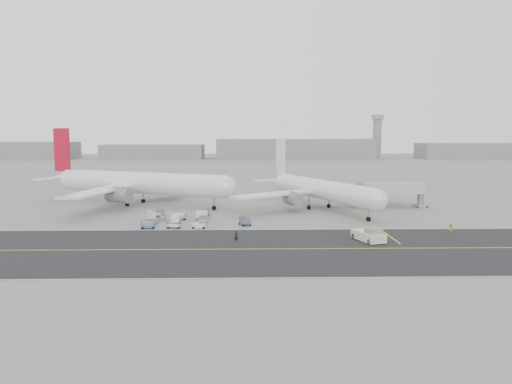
{
  "coord_description": "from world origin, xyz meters",
  "views": [
    {
      "loc": [
        4.52,
        -94.36,
        18.03
      ],
      "look_at": [
        6.91,
        12.0,
        5.46
      ],
      "focal_mm": 35.0,
      "sensor_mm": 36.0,
      "label": 1
    }
  ],
  "objects_px": {
    "jet_bridge": "(392,190)",
    "airliner_b": "(320,189)",
    "control_tower": "(377,136)",
    "pushback_tug": "(369,235)",
    "ground_crew_b": "(450,229)",
    "ground_crew_a": "(236,236)",
    "airliner_a": "(136,183)"
  },
  "relations": [
    {
      "from": "airliner_a",
      "to": "airliner_b",
      "type": "height_order",
      "value": "airliner_a"
    },
    {
      "from": "airliner_b",
      "to": "pushback_tug",
      "type": "bearing_deg",
      "value": -108.58
    },
    {
      "from": "control_tower",
      "to": "airliner_b",
      "type": "height_order",
      "value": "control_tower"
    },
    {
      "from": "jet_bridge",
      "to": "ground_crew_a",
      "type": "bearing_deg",
      "value": -137.0
    },
    {
      "from": "jet_bridge",
      "to": "airliner_b",
      "type": "bearing_deg",
      "value": -178.36
    },
    {
      "from": "ground_crew_b",
      "to": "ground_crew_a",
      "type": "bearing_deg",
      "value": -15.33
    },
    {
      "from": "control_tower",
      "to": "pushback_tug",
      "type": "relative_size",
      "value": 3.69
    },
    {
      "from": "control_tower",
      "to": "airliner_a",
      "type": "height_order",
      "value": "control_tower"
    },
    {
      "from": "airliner_a",
      "to": "control_tower",
      "type": "bearing_deg",
      "value": -2.85
    },
    {
      "from": "airliner_b",
      "to": "pushback_tug",
      "type": "height_order",
      "value": "airliner_b"
    },
    {
      "from": "airliner_a",
      "to": "ground_crew_b",
      "type": "xyz_separation_m",
      "value": [
        64.23,
        -39.27,
        -4.61
      ]
    },
    {
      "from": "control_tower",
      "to": "airliner_b",
      "type": "bearing_deg",
      "value": -107.82
    },
    {
      "from": "airliner_a",
      "to": "ground_crew_a",
      "type": "height_order",
      "value": "airliner_a"
    },
    {
      "from": "airliner_a",
      "to": "jet_bridge",
      "type": "bearing_deg",
      "value": -71.33
    },
    {
      "from": "jet_bridge",
      "to": "ground_crew_b",
      "type": "relative_size",
      "value": 8.57
    },
    {
      "from": "pushback_tug",
      "to": "airliner_a",
      "type": "bearing_deg",
      "value": 118.96
    },
    {
      "from": "pushback_tug",
      "to": "ground_crew_b",
      "type": "bearing_deg",
      "value": -0.58
    },
    {
      "from": "airliner_a",
      "to": "pushback_tug",
      "type": "bearing_deg",
      "value": -107.6
    },
    {
      "from": "control_tower",
      "to": "airliner_b",
      "type": "distance_m",
      "value": 253.87
    },
    {
      "from": "control_tower",
      "to": "jet_bridge",
      "type": "xyz_separation_m",
      "value": [
        -59.77,
        -240.29,
        -11.85
      ]
    },
    {
      "from": "jet_bridge",
      "to": "ground_crew_a",
      "type": "height_order",
      "value": "jet_bridge"
    },
    {
      "from": "airliner_a",
      "to": "pushback_tug",
      "type": "height_order",
      "value": "airliner_a"
    },
    {
      "from": "pushback_tug",
      "to": "control_tower",
      "type": "bearing_deg",
      "value": 56.46
    },
    {
      "from": "airliner_a",
      "to": "ground_crew_a",
      "type": "relative_size",
      "value": 29.57
    },
    {
      "from": "pushback_tug",
      "to": "ground_crew_a",
      "type": "relative_size",
      "value": 4.74
    },
    {
      "from": "control_tower",
      "to": "airliner_a",
      "type": "relative_size",
      "value": 0.59
    },
    {
      "from": "ground_crew_a",
      "to": "pushback_tug",
      "type": "bearing_deg",
      "value": -16.79
    },
    {
      "from": "ground_crew_b",
      "to": "airliner_b",
      "type": "bearing_deg",
      "value": -81.66
    },
    {
      "from": "control_tower",
      "to": "jet_bridge",
      "type": "distance_m",
      "value": 247.89
    },
    {
      "from": "airliner_a",
      "to": "ground_crew_a",
      "type": "xyz_separation_m",
      "value": [
        26.13,
        -44.23,
        -4.69
      ]
    },
    {
      "from": "airliner_b",
      "to": "ground_crew_b",
      "type": "xyz_separation_m",
      "value": [
        18.77,
        -31.14,
        -3.77
      ]
    },
    {
      "from": "control_tower",
      "to": "ground_crew_a",
      "type": "height_order",
      "value": "control_tower"
    }
  ]
}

